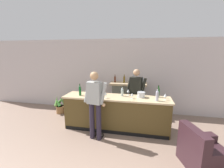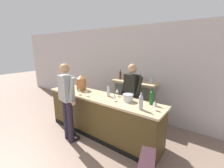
# 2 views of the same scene
# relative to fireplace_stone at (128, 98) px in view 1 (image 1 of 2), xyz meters

# --- Properties ---
(wall_back_panel) EXTENTS (12.00, 0.07, 2.75)m
(wall_back_panel) POSITION_rel_fireplace_stone_xyz_m (-0.29, 0.26, 0.78)
(wall_back_panel) COLOR silver
(wall_back_panel) RESTS_ON ground_plane
(bar_counter) EXTENTS (3.08, 0.69, 1.01)m
(bar_counter) POSITION_rel_fireplace_stone_xyz_m (-0.23, -1.28, -0.09)
(bar_counter) COLOR #4E3D1C
(bar_counter) RESTS_ON ground_plane
(fireplace_stone) EXTENTS (1.31, 0.52, 1.48)m
(fireplace_stone) POSITION_rel_fireplace_stone_xyz_m (0.00, 0.00, 0.00)
(fireplace_stone) COLOR slate
(fireplace_stone) RESTS_ON ground_plane
(armchair_black) EXTENTS (0.98, 0.97, 0.86)m
(armchair_black) POSITION_rel_fireplace_stone_xyz_m (1.72, -2.44, -0.33)
(armchair_black) COLOR #331D23
(armchair_black) RESTS_ON ground_plane
(potted_plant_corner) EXTENTS (0.43, 0.40, 0.72)m
(potted_plant_corner) POSITION_rel_fireplace_stone_xyz_m (-2.51, -0.51, -0.29)
(potted_plant_corner) COLOR olive
(potted_plant_corner) RESTS_ON ground_plane
(person_customer) EXTENTS (0.65, 0.36, 1.80)m
(person_customer) POSITION_rel_fireplace_stone_xyz_m (-0.67, -1.90, 0.40)
(person_customer) COLOR #282130
(person_customer) RESTS_ON ground_plane
(person_bartender) EXTENTS (0.64, 0.37, 1.76)m
(person_bartender) POSITION_rel_fireplace_stone_xyz_m (0.31, -0.74, 0.37)
(person_bartender) COLOR black
(person_bartender) RESTS_ON ground_plane
(copper_dispenser) EXTENTS (0.27, 0.30, 0.40)m
(copper_dispenser) POSITION_rel_fireplace_stone_xyz_m (-1.01, -1.17, 0.61)
(copper_dispenser) COLOR #B16C39
(copper_dispenser) RESTS_ON bar_counter
(ice_bucket_steel) EXTENTS (0.23, 0.23, 0.16)m
(ice_bucket_steel) POSITION_rel_fireplace_stone_xyz_m (0.47, -1.19, 0.48)
(ice_bucket_steel) COLOR silver
(ice_bucket_steel) RESTS_ON bar_counter
(wine_bottle_port_short) EXTENTS (0.07, 0.07, 0.35)m
(wine_bottle_port_short) POSITION_rel_fireplace_stone_xyz_m (-1.30, -1.35, 0.56)
(wine_bottle_port_short) COLOR #0E4F1F
(wine_bottle_port_short) RESTS_ON bar_counter
(wine_bottle_rose_blush) EXTENTS (0.08, 0.08, 0.35)m
(wine_bottle_rose_blush) POSITION_rel_fireplace_stone_xyz_m (0.95, -1.07, 0.56)
(wine_bottle_rose_blush) COLOR #144E19
(wine_bottle_rose_blush) RESTS_ON bar_counter
(wine_bottle_cabernet_heavy) EXTENTS (0.07, 0.07, 0.29)m
(wine_bottle_cabernet_heavy) POSITION_rel_fireplace_stone_xyz_m (-0.07, -1.17, 0.54)
(wine_bottle_cabernet_heavy) COLOR #A9BCBB
(wine_bottle_cabernet_heavy) RESTS_ON bar_counter
(wine_bottle_merlot_tall) EXTENTS (0.08, 0.08, 0.35)m
(wine_bottle_merlot_tall) POSITION_rel_fireplace_stone_xyz_m (0.89, -1.43, 0.56)
(wine_bottle_merlot_tall) COLOR #AAABBD
(wine_bottle_merlot_tall) RESTS_ON bar_counter
(wine_glass_front_left) EXTENTS (0.07, 0.07, 0.16)m
(wine_glass_front_left) POSITION_rel_fireplace_stone_xyz_m (-0.72, -1.49, 0.52)
(wine_glass_front_left) COLOR silver
(wine_glass_front_left) RESTS_ON bar_counter
(wine_glass_by_dispenser) EXTENTS (0.07, 0.07, 0.16)m
(wine_glass_by_dispenser) POSITION_rel_fireplace_stone_xyz_m (0.23, -1.34, 0.51)
(wine_glass_by_dispenser) COLOR silver
(wine_glass_by_dispenser) RESTS_ON bar_counter
(wine_glass_front_right) EXTENTS (0.08, 0.08, 0.18)m
(wine_glass_front_right) POSITION_rel_fireplace_stone_xyz_m (1.11, -1.30, 0.54)
(wine_glass_front_right) COLOR silver
(wine_glass_front_right) RESTS_ON bar_counter
(wine_glass_near_bucket) EXTENTS (0.07, 0.07, 0.17)m
(wine_glass_near_bucket) POSITION_rel_fireplace_stone_xyz_m (-0.50, -1.46, 0.53)
(wine_glass_near_bucket) COLOR silver
(wine_glass_near_bucket) RESTS_ON bar_counter
(wine_glass_back_row) EXTENTS (0.08, 0.08, 0.19)m
(wine_glass_back_row) POSITION_rel_fireplace_stone_xyz_m (0.09, -1.04, 0.54)
(wine_glass_back_row) COLOR silver
(wine_glass_back_row) RESTS_ON bar_counter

